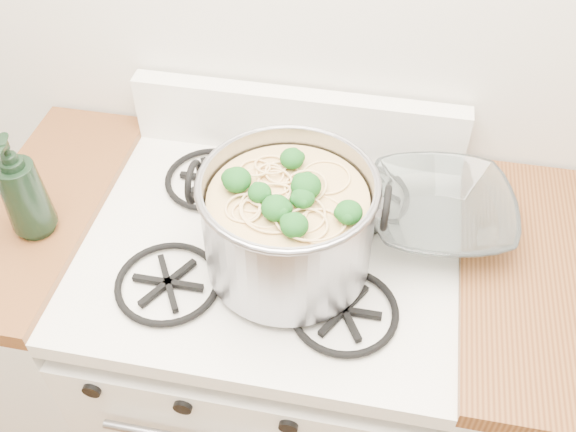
{
  "coord_description": "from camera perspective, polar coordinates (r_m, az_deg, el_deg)",
  "views": [
    {
      "loc": [
        0.2,
        0.41,
        1.88
      ],
      "look_at": [
        0.05,
        1.2,
        1.05
      ],
      "focal_mm": 40.0,
      "sensor_mm": 36.0,
      "label": 1
    }
  ],
  "objects": [
    {
      "name": "stock_pot",
      "position": [
        1.18,
        0.0,
        -0.77
      ],
      "size": [
        0.36,
        0.33,
        0.22
      ],
      "color": "gray",
      "rests_on": "gas_range"
    },
    {
      "name": "bottle",
      "position": [
        1.34,
        -22.64,
        2.42
      ],
      "size": [
        0.11,
        0.11,
        0.24
      ],
      "primitive_type": "imported",
      "rotation": [
        0.0,
        0.0,
        0.3
      ],
      "color": "black",
      "rests_on": "counter_left"
    },
    {
      "name": "spatula",
      "position": [
        1.33,
        5.53,
        0.25
      ],
      "size": [
        0.42,
        0.42,
        0.02
      ],
      "primitive_type": null,
      "rotation": [
        0.0,
        0.0,
        -0.68
      ],
      "color": "black",
      "rests_on": "gas_range"
    },
    {
      "name": "gas_range",
      "position": [
        1.69,
        -1.24,
        -12.95
      ],
      "size": [
        0.76,
        0.66,
        0.92
      ],
      "color": "white",
      "rests_on": "ground"
    },
    {
      "name": "glass_bowl",
      "position": [
        1.34,
        13.19,
        -0.27
      ],
      "size": [
        0.13,
        0.13,
        0.03
      ],
      "primitive_type": "imported",
      "rotation": [
        0.0,
        0.0,
        0.15
      ],
      "color": "white",
      "rests_on": "gas_range"
    },
    {
      "name": "counter_left",
      "position": [
        1.8,
        -17.35,
        -9.27
      ],
      "size": [
        0.25,
        0.65,
        0.92
      ],
      "color": "silver",
      "rests_on": "ground"
    }
  ]
}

